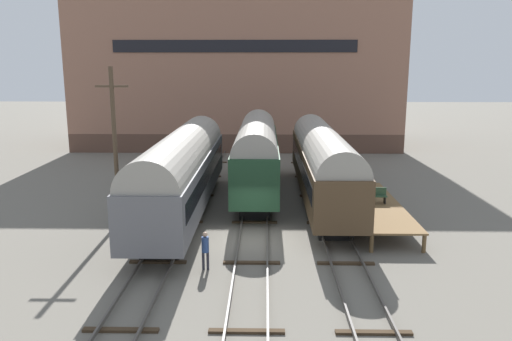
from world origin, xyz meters
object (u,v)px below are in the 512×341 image
utility_pole (115,144)px  person_worker (205,247)px  train_car_brown (322,161)px  train_car_green (257,151)px  train_car_grey (183,169)px  bench (374,195)px

utility_pole → person_worker: bearing=-49.2°
train_car_brown → train_car_green: 4.95m
train_car_green → person_worker: (-2.01, -13.53, -1.95)m
train_car_grey → train_car_brown: (8.58, 2.94, -0.05)m
train_car_grey → utility_pole: utility_pole is taller
train_car_brown → person_worker: 12.86m
person_worker → train_car_grey: bearing=105.6°
bench → utility_pole: (-14.75, -0.87, 3.08)m
train_car_grey → person_worker: train_car_grey is taller
utility_pole → train_car_brown: bearing=19.9°
train_car_brown → bench: (2.67, -3.50, -1.36)m
train_car_green → bench: train_car_green is taller
train_car_grey → utility_pole: 4.14m
person_worker → utility_pole: size_ratio=0.20×
bench → person_worker: size_ratio=0.80×
train_car_green → bench: bearing=-40.6°
train_car_green → utility_pole: (-7.79, -6.84, 1.56)m
person_worker → utility_pole: bearing=130.8°
train_car_green → train_car_brown: bearing=-29.9°
train_car_brown → train_car_grey: bearing=-161.1°
train_car_green → utility_pole: bearing=-138.7°
train_car_green → bench: 9.30m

